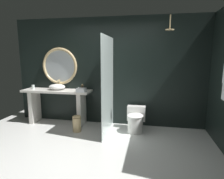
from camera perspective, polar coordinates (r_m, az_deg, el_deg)
ground_plane at (r=3.40m, az=-7.93°, el=-20.25°), size 5.76×5.76×0.00m
back_wall_panel at (r=4.78m, az=-0.89°, el=5.19°), size 4.80×0.10×2.60m
vanity_counter at (r=5.03m, az=-15.82°, el=-3.37°), size 1.70×0.48×0.86m
vessel_sink at (r=4.98m, az=-15.91°, el=0.77°), size 0.42×0.34×0.24m
tumbler_cup at (r=5.30m, az=-22.23°, el=0.73°), size 0.08×0.08×0.10m
soap_dispenser at (r=4.69m, az=-8.73°, el=0.52°), size 0.07×0.07×0.16m
round_wall_mirror at (r=5.10m, az=-15.16°, el=6.64°), size 0.93×0.07×0.93m
shower_glass_panel at (r=4.19m, az=-1.25°, el=1.07°), size 0.02×1.14×2.10m
rain_shower_head at (r=4.21m, az=16.68°, el=16.94°), size 0.17×0.17×0.30m
toilet at (r=4.48m, az=6.99°, el=-8.86°), size 0.42×0.54×0.54m
waste_bin at (r=4.50m, az=-10.33°, el=-9.78°), size 0.19×0.19×0.38m
folded_hand_towel at (r=4.56m, az=-9.04°, el=-0.16°), size 0.20×0.20×0.09m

